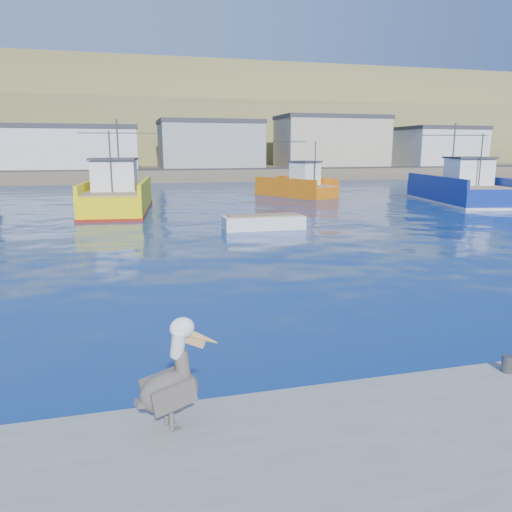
{
  "coord_description": "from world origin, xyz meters",
  "views": [
    {
      "loc": [
        -3.35,
        -10.11,
        4.31
      ],
      "look_at": [
        0.3,
        3.53,
        1.3
      ],
      "focal_mm": 35.0,
      "sensor_mm": 36.0,
      "label": 1
    }
  ],
  "objects": [
    {
      "name": "dock_bollards",
      "position": [
        0.6,
        -3.4,
        0.65
      ],
      "size": [
        36.2,
        0.2,
        0.3
      ],
      "color": "#4C4C4C",
      "rests_on": "dock"
    },
    {
      "name": "ground",
      "position": [
        0.0,
        0.0,
        0.0
      ],
      "size": [
        260.0,
        260.0,
        0.0
      ],
      "primitive_type": "plane",
      "color": "navy",
      "rests_on": "ground"
    },
    {
      "name": "pelican",
      "position": [
        -2.82,
        -3.66,
        1.17
      ],
      "size": [
        1.26,
        0.74,
        1.58
      ],
      "color": "#595451",
      "rests_on": "dock"
    },
    {
      "name": "trawler_blue",
      "position": [
        23.62,
        25.7,
        1.07
      ],
      "size": [
        6.25,
        12.35,
        6.58
      ],
      "color": "navy",
      "rests_on": "ground"
    },
    {
      "name": "skiff_mid",
      "position": [
        4.14,
        16.23,
        0.31
      ],
      "size": [
        4.48,
        1.64,
        0.97
      ],
      "color": "silver",
      "rests_on": "ground"
    },
    {
      "name": "boat_orange",
      "position": [
        12.6,
        34.39,
        1.02
      ],
      "size": [
        6.32,
        8.63,
        6.06
      ],
      "color": "#D9650C",
      "rests_on": "ground"
    },
    {
      "name": "trawler_yellow_b",
      "position": [
        -3.62,
        26.81,
        1.07
      ],
      "size": [
        5.57,
        12.16,
        6.58
      ],
      "color": "yellow",
      "rests_on": "ground"
    },
    {
      "name": "far_shore",
      "position": [
        0.0,
        109.2,
        8.98
      ],
      "size": [
        200.0,
        81.0,
        24.0
      ],
      "color": "brown",
      "rests_on": "ground"
    }
  ]
}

